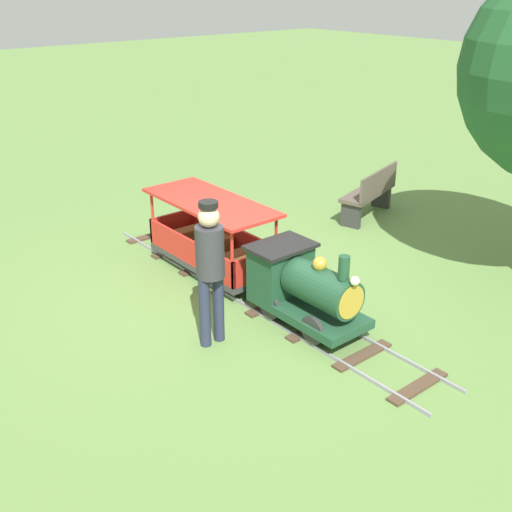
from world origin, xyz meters
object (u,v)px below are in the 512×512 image
object	(u,v)px
conductor_person	(210,263)
park_bench	(370,193)
locomotive	(303,285)
passenger_car	(212,243)

from	to	relation	value
conductor_person	park_bench	size ratio (longest dim) A/B	1.19
locomotive	passenger_car	world-z (taller)	locomotive
park_bench	conductor_person	bearing A→B (deg)	19.28
locomotive	conductor_person	distance (m)	1.18
passenger_car	locomotive	bearing A→B (deg)	90.00
locomotive	park_bench	size ratio (longest dim) A/B	1.06
locomotive	passenger_car	size ratio (longest dim) A/B	0.72
passenger_car	conductor_person	distance (m)	1.86
park_bench	passenger_car	bearing A→B (deg)	0.75
locomotive	conductor_person	size ratio (longest dim) A/B	0.89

